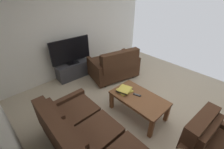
{
  "coord_description": "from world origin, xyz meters",
  "views": [
    {
      "loc": [
        -1.27,
        2.17,
        2.32
      ],
      "look_at": [
        0.39,
        0.61,
        0.92
      ],
      "focal_mm": 23.55,
      "sensor_mm": 36.0,
      "label": 1
    }
  ],
  "objects_px": {
    "loveseat_near": "(115,66)",
    "book_stack": "(124,90)",
    "sofa_main": "(89,143)",
    "tv_stand": "(74,70)",
    "coffee_table": "(139,100)",
    "flat_tv": "(71,51)",
    "tv_remote": "(137,95)"
  },
  "relations": [
    {
      "from": "loveseat_near",
      "to": "book_stack",
      "type": "distance_m",
      "value": 1.25
    },
    {
      "from": "sofa_main",
      "to": "book_stack",
      "type": "height_order",
      "value": "sofa_main"
    },
    {
      "from": "tv_stand",
      "to": "sofa_main",
      "type": "bearing_deg",
      "value": 154.87
    },
    {
      "from": "coffee_table",
      "to": "flat_tv",
      "type": "xyz_separation_m",
      "value": [
        2.18,
        0.19,
        0.43
      ]
    },
    {
      "from": "loveseat_near",
      "to": "tv_remote",
      "type": "xyz_separation_m",
      "value": [
        -1.29,
        0.62,
        0.07
      ]
    },
    {
      "from": "loveseat_near",
      "to": "book_stack",
      "type": "relative_size",
      "value": 4.23
    },
    {
      "from": "book_stack",
      "to": "tv_remote",
      "type": "distance_m",
      "value": 0.28
    },
    {
      "from": "tv_remote",
      "to": "loveseat_near",
      "type": "bearing_deg",
      "value": -25.7
    },
    {
      "from": "flat_tv",
      "to": "book_stack",
      "type": "relative_size",
      "value": 3.28
    },
    {
      "from": "flat_tv",
      "to": "coffee_table",
      "type": "bearing_deg",
      "value": -174.9
    },
    {
      "from": "sofa_main",
      "to": "loveseat_near",
      "type": "distance_m",
      "value": 2.38
    },
    {
      "from": "book_stack",
      "to": "sofa_main",
      "type": "bearing_deg",
      "value": 109.19
    },
    {
      "from": "coffee_table",
      "to": "book_stack",
      "type": "relative_size",
      "value": 3.23
    },
    {
      "from": "flat_tv",
      "to": "tv_remote",
      "type": "relative_size",
      "value": 6.66
    },
    {
      "from": "sofa_main",
      "to": "coffee_table",
      "type": "relative_size",
      "value": 1.76
    },
    {
      "from": "tv_stand",
      "to": "book_stack",
      "type": "bearing_deg",
      "value": -176.14
    },
    {
      "from": "loveseat_near",
      "to": "coffee_table",
      "type": "height_order",
      "value": "loveseat_near"
    },
    {
      "from": "tv_remote",
      "to": "sofa_main",
      "type": "bearing_deg",
      "value": 96.82
    },
    {
      "from": "loveseat_near",
      "to": "book_stack",
      "type": "bearing_deg",
      "value": 145.49
    },
    {
      "from": "sofa_main",
      "to": "tv_remote",
      "type": "distance_m",
      "value": 1.29
    },
    {
      "from": "flat_tv",
      "to": "book_stack",
      "type": "xyz_separation_m",
      "value": [
        -1.86,
        -0.12,
        -0.33
      ]
    },
    {
      "from": "book_stack",
      "to": "coffee_table",
      "type": "bearing_deg",
      "value": -167.73
    },
    {
      "from": "loveseat_near",
      "to": "tv_remote",
      "type": "relative_size",
      "value": 8.59
    },
    {
      "from": "coffee_table",
      "to": "tv_remote",
      "type": "bearing_deg",
      "value": -13.7
    },
    {
      "from": "sofa_main",
      "to": "book_stack",
      "type": "relative_size",
      "value": 5.7
    },
    {
      "from": "sofa_main",
      "to": "flat_tv",
      "type": "height_order",
      "value": "flat_tv"
    },
    {
      "from": "tv_stand",
      "to": "flat_tv",
      "type": "distance_m",
      "value": 0.58
    },
    {
      "from": "flat_tv",
      "to": "book_stack",
      "type": "height_order",
      "value": "flat_tv"
    },
    {
      "from": "sofa_main",
      "to": "coffee_table",
      "type": "bearing_deg",
      "value": -85.89
    },
    {
      "from": "sofa_main",
      "to": "tv_remote",
      "type": "bearing_deg",
      "value": -83.18
    },
    {
      "from": "sofa_main",
      "to": "flat_tv",
      "type": "relative_size",
      "value": 1.74
    },
    {
      "from": "coffee_table",
      "to": "flat_tv",
      "type": "distance_m",
      "value": 2.24
    }
  ]
}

